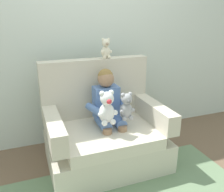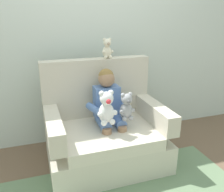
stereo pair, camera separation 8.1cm
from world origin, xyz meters
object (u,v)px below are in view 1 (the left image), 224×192
(plush_white, at_px, (107,108))
(plush_cream_on_backrest, at_px, (106,49))
(armchair, at_px, (104,133))
(seated_child, at_px, (108,105))
(plush_grey, at_px, (126,107))

(plush_white, height_order, plush_cream_on_backrest, plush_cream_on_backrest)
(armchair, bearing_deg, seated_child, 8.87)
(plush_white, bearing_deg, armchair, 67.26)
(armchair, relative_size, plush_grey, 4.32)
(seated_child, bearing_deg, plush_grey, -47.99)
(armchair, relative_size, seated_child, 1.45)
(plush_grey, bearing_deg, plush_cream_on_backrest, 87.88)
(seated_child, bearing_deg, plush_cream_on_backrest, 76.60)
(plush_cream_on_backrest, bearing_deg, armchair, -118.79)
(seated_child, xyz_separation_m, plush_white, (-0.08, -0.19, 0.05))
(plush_white, bearing_deg, seated_child, 54.53)
(armchair, xyz_separation_m, plush_cream_on_backrest, (0.13, 0.30, 0.84))
(plush_grey, relative_size, plush_cream_on_backrest, 1.28)
(plush_grey, height_order, plush_white, plush_white)
(plush_grey, xyz_separation_m, plush_cream_on_backrest, (-0.05, 0.45, 0.51))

